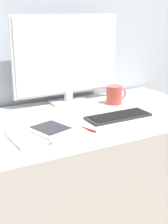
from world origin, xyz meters
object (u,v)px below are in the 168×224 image
(laptop, at_px, (45,131))
(pen, at_px, (83,128))
(keyboard, at_px, (118,116))
(monitor, at_px, (68,58))
(coffee_mug, at_px, (115,95))
(ereader, at_px, (51,129))

(laptop, height_order, pen, laptop)
(laptop, bearing_deg, keyboard, 3.19)
(keyboard, height_order, pen, keyboard)
(monitor, height_order, coffee_mug, monitor)
(keyboard, bearing_deg, laptop, -176.81)
(laptop, relative_size, ereader, 1.33)
(monitor, distance_m, keyboard, 0.43)
(ereader, bearing_deg, laptop, 151.33)
(monitor, bearing_deg, keyboard, -73.68)
(monitor, height_order, pen, monitor)
(monitor, relative_size, pen, 4.46)
(monitor, relative_size, ereader, 2.64)
(pen, bearing_deg, keyboard, 12.87)
(laptop, xyz_separation_m, coffee_mug, (0.49, 0.22, 0.04))
(keyboard, xyz_separation_m, ereader, (-0.36, -0.03, 0.01))
(keyboard, bearing_deg, monitor, 106.32)
(monitor, relative_size, coffee_mug, 4.94)
(coffee_mug, xyz_separation_m, pen, (-0.33, -0.25, -0.04))
(laptop, bearing_deg, coffee_mug, 24.51)
(laptop, bearing_deg, monitor, 52.19)
(ereader, xyz_separation_m, coffee_mug, (0.47, 0.24, 0.03))
(pen, bearing_deg, laptop, 170.20)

